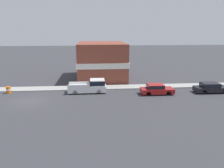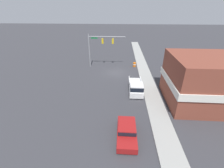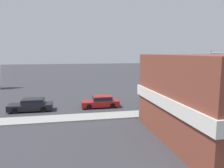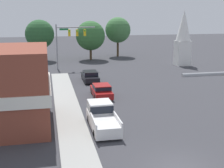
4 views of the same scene
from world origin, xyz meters
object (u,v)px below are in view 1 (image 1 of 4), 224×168
(car_lead, at_px, (156,89))
(car_second_ahead, at_px, (211,87))
(construction_barrel, at_px, (9,90))
(pickup_truck_parked, at_px, (91,86))

(car_lead, bearing_deg, car_second_ahead, 91.02)
(car_lead, distance_m, car_second_ahead, 7.92)
(car_lead, xyz_separation_m, construction_barrel, (-2.15, -20.45, -0.25))
(car_lead, height_order, construction_barrel, car_lead)
(car_second_ahead, bearing_deg, construction_barrel, -94.06)
(car_second_ahead, bearing_deg, pickup_truck_parked, -94.80)
(car_lead, xyz_separation_m, car_second_ahead, (-0.14, 7.92, 0.00))
(car_lead, xyz_separation_m, pickup_truck_parked, (-1.56, -8.99, 0.19))
(car_second_ahead, distance_m, pickup_truck_parked, 16.96)
(car_second_ahead, height_order, pickup_truck_parked, pickup_truck_parked)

